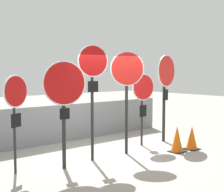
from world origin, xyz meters
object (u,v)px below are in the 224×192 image
at_px(stop_sign_5, 166,81).
at_px(traffic_cone_1, 192,138).
at_px(stop_sign_4, 143,93).
at_px(stop_sign_0, 16,101).
at_px(stop_sign_1, 64,93).
at_px(traffic_cone_0, 177,139).
at_px(stop_sign_3, 127,80).
at_px(stop_sign_2, 93,77).

xyz_separation_m(stop_sign_5, traffic_cone_1, (-0.17, -1.09, -1.52)).
height_order(stop_sign_4, traffic_cone_1, stop_sign_4).
height_order(stop_sign_4, stop_sign_5, stop_sign_5).
xyz_separation_m(stop_sign_0, stop_sign_4, (3.77, 0.10, -0.02)).
xyz_separation_m(stop_sign_1, traffic_cone_0, (3.03, -0.62, -1.31)).
distance_m(stop_sign_1, traffic_cone_0, 3.35).
xyz_separation_m(stop_sign_3, stop_sign_5, (1.87, 0.34, -0.07)).
distance_m(stop_sign_0, stop_sign_4, 3.77).
xyz_separation_m(stop_sign_0, traffic_cone_0, (3.95, -0.98, -1.17)).
distance_m(stop_sign_4, stop_sign_5, 0.97).
distance_m(stop_sign_2, traffic_cone_1, 3.31).
xyz_separation_m(stop_sign_1, stop_sign_4, (2.84, 0.46, -0.15)).
relative_size(stop_sign_2, stop_sign_4, 1.33).
relative_size(stop_sign_0, stop_sign_5, 0.78).
xyz_separation_m(stop_sign_3, traffic_cone_1, (1.70, -0.76, -1.58)).
bearing_deg(stop_sign_2, traffic_cone_0, -5.12).
height_order(stop_sign_1, stop_sign_5, stop_sign_5).
xyz_separation_m(stop_sign_4, traffic_cone_0, (0.19, -1.08, -1.16)).
height_order(stop_sign_1, stop_sign_2, stop_sign_2).
bearing_deg(stop_sign_3, stop_sign_2, -155.01).
bearing_deg(traffic_cone_1, stop_sign_4, 122.78).
xyz_separation_m(stop_sign_1, traffic_cone_1, (3.58, -0.69, -1.34)).
height_order(stop_sign_2, stop_sign_5, stop_sign_2).
relative_size(stop_sign_1, stop_sign_5, 0.90).
bearing_deg(stop_sign_5, stop_sign_2, 174.43).
bearing_deg(stop_sign_0, stop_sign_2, -32.46).
bearing_deg(stop_sign_4, stop_sign_2, -164.41).
distance_m(stop_sign_4, traffic_cone_0, 1.59).
bearing_deg(traffic_cone_0, stop_sign_5, 54.99).
bearing_deg(traffic_cone_0, stop_sign_1, 168.43).
xyz_separation_m(stop_sign_4, traffic_cone_1, (0.74, -1.15, -1.19)).
height_order(stop_sign_1, stop_sign_4, stop_sign_1).
relative_size(traffic_cone_0, traffic_cone_1, 1.10).
relative_size(stop_sign_1, stop_sign_4, 1.14).
relative_size(stop_sign_1, stop_sign_2, 0.86).
bearing_deg(stop_sign_4, stop_sign_5, 2.95).
bearing_deg(stop_sign_2, traffic_cone_1, -2.77).
relative_size(stop_sign_5, traffic_cone_1, 4.09).
relative_size(stop_sign_0, traffic_cone_0, 2.93).
distance_m(stop_sign_2, stop_sign_4, 2.08).
height_order(stop_sign_3, stop_sign_5, stop_sign_3).
distance_m(stop_sign_5, traffic_cone_1, 1.88).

